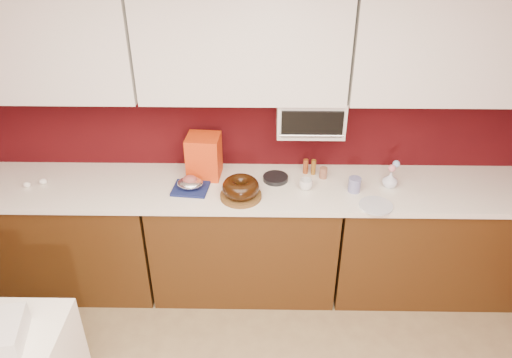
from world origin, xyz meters
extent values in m
cube|color=white|center=(0.00, 0.00, 2.50)|extent=(4.00, 4.50, 0.02)
cube|color=#3D080B|center=(0.00, 2.25, 1.25)|extent=(4.00, 0.02, 2.50)
cube|color=#43260D|center=(-1.33, 1.94, 0.43)|extent=(1.31, 0.58, 0.86)
cube|color=#43260D|center=(0.00, 1.94, 0.43)|extent=(1.31, 0.58, 0.86)
cube|color=#43260D|center=(1.33, 1.94, 0.43)|extent=(1.31, 0.58, 0.86)
cube|color=white|center=(0.00, 1.94, 0.88)|extent=(4.00, 0.62, 0.04)
cube|color=white|center=(-1.33, 2.08, 1.85)|extent=(1.31, 0.33, 0.70)
cube|color=white|center=(0.00, 2.08, 1.85)|extent=(1.31, 0.33, 0.70)
cube|color=white|center=(1.33, 2.08, 1.85)|extent=(1.31, 0.33, 0.70)
cube|color=white|center=(0.45, 2.10, 1.38)|extent=(0.45, 0.30, 0.25)
cube|color=black|center=(0.45, 1.94, 1.38)|extent=(0.40, 0.02, 0.18)
cylinder|color=silver|center=(0.45, 1.93, 1.30)|extent=(0.42, 0.02, 0.02)
cylinder|color=brown|center=(-0.01, 1.80, 0.91)|extent=(0.32, 0.32, 0.03)
torus|color=black|center=(-0.01, 1.80, 0.98)|extent=(0.32, 0.32, 0.10)
cube|color=navy|center=(-0.36, 1.89, 0.91)|extent=(0.26, 0.23, 0.02)
ellipsoid|color=white|center=(-0.36, 1.89, 0.96)|extent=(0.18, 0.16, 0.06)
ellipsoid|color=#A14F4A|center=(-0.36, 1.89, 0.98)|extent=(0.12, 0.11, 0.06)
cube|color=red|center=(-0.28, 2.08, 1.06)|extent=(0.24, 0.23, 0.31)
cylinder|color=black|center=(0.22, 2.02, 0.92)|extent=(0.20, 0.20, 0.03)
imported|color=white|center=(0.43, 1.91, 0.95)|extent=(0.11, 0.11, 0.09)
cylinder|color=navy|center=(0.76, 1.89, 0.95)|extent=(0.09, 0.09, 0.10)
imported|color=silver|center=(1.01, 1.95, 0.96)|extent=(0.11, 0.11, 0.13)
sphere|color=pink|center=(1.01, 1.95, 1.05)|extent=(0.05, 0.05, 0.05)
sphere|color=#8EB4E3|center=(1.04, 1.97, 1.07)|extent=(0.05, 0.05, 0.05)
cylinder|color=silver|center=(0.88, 1.71, 0.91)|extent=(0.27, 0.27, 0.01)
cylinder|color=brown|center=(0.44, 2.13, 0.96)|extent=(0.04, 0.04, 0.11)
cylinder|color=brown|center=(0.56, 2.06, 0.94)|extent=(0.07, 0.07, 0.08)
ellipsoid|color=white|center=(-1.50, 1.90, 0.92)|extent=(0.06, 0.05, 0.04)
ellipsoid|color=white|center=(-1.40, 1.94, 0.92)|extent=(0.06, 0.05, 0.04)
cylinder|color=brown|center=(0.50, 2.11, 0.96)|extent=(0.04, 0.04, 0.12)
camera|label=1|loc=(0.13, -0.99, 2.76)|focal=35.00mm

